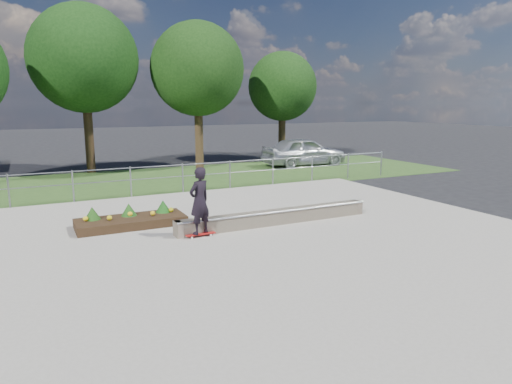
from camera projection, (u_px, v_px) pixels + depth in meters
ground at (276, 247)px, 11.30m from camera, size 120.00×120.00×0.00m
grass_verge at (160, 180)px, 20.96m from camera, size 30.00×8.00×0.02m
concrete_slab at (276, 245)px, 11.29m from camera, size 15.00×15.00×0.06m
fence at (183, 174)px, 17.74m from camera, size 20.06×0.06×1.20m
tree_mid_left at (84, 59)px, 22.30m from camera, size 5.25×5.25×8.25m
tree_mid_right at (197, 69)px, 23.90m from camera, size 4.90×4.90×7.70m
tree_far_right at (282, 87)px, 27.99m from camera, size 4.20×4.20×6.60m
grind_ledge at (276, 217)px, 13.16m from camera, size 6.00×0.44×0.43m
planter_bed at (131, 219)px, 12.96m from camera, size 3.00×1.20×0.61m
skateboarder at (199, 201)px, 11.76m from camera, size 0.80×0.64×1.83m
parked_car at (304, 151)px, 25.71m from camera, size 4.86×2.16×1.62m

